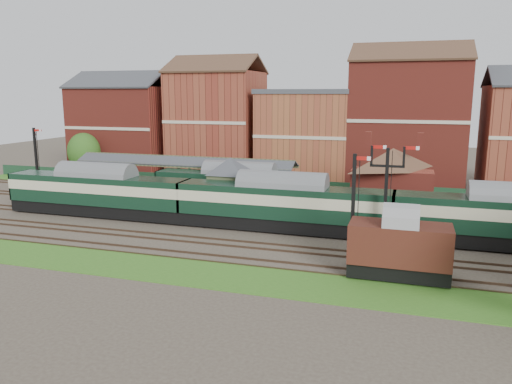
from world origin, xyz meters
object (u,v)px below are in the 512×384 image
(semaphore_bracket, at_px, (386,191))
(goods_van_a, at_px, (399,246))
(platform_railcar, at_px, (240,187))
(signal_box, at_px, (230,186))
(dmu_train, at_px, (282,203))

(semaphore_bracket, relative_size, goods_van_a, 1.26)
(platform_railcar, bearing_deg, signal_box, -86.88)
(semaphore_bracket, relative_size, dmu_train, 0.14)
(semaphore_bracket, xyz_separation_m, dmu_train, (-8.96, 2.50, -2.08))
(signal_box, distance_m, goods_van_a, 20.42)
(signal_box, relative_size, dmu_train, 0.11)
(dmu_train, bearing_deg, platform_railcar, 133.92)
(signal_box, relative_size, semaphore_bracket, 0.73)
(semaphore_bracket, distance_m, platform_railcar, 17.81)
(goods_van_a, bearing_deg, semaphore_bracket, 101.10)
(signal_box, distance_m, platform_railcar, 3.34)
(goods_van_a, bearing_deg, signal_box, 143.10)
(signal_box, relative_size, platform_railcar, 0.33)
(platform_railcar, bearing_deg, semaphore_bracket, -30.60)
(platform_railcar, xyz_separation_m, goods_van_a, (16.49, -15.50, -0.22))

